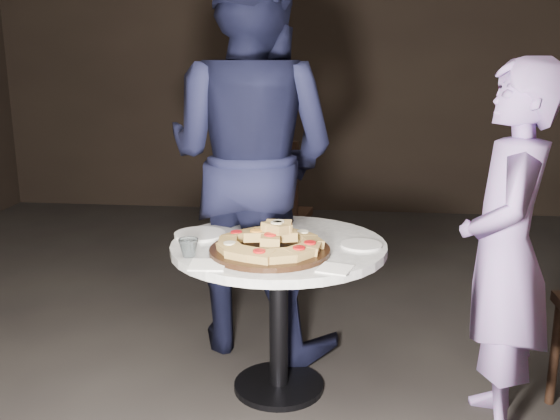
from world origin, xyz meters
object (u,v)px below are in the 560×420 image
object	(u,v)px
table	(279,271)
water_glass	(189,248)
serving_board	(270,251)
diner_navy	(251,159)
focaccia_pile	(271,240)
diner_teal	(505,253)
chair_far	(263,209)

from	to	relation	value
table	water_glass	bearing A→B (deg)	-145.46
table	water_glass	size ratio (longest dim) A/B	14.14
table	serving_board	bearing A→B (deg)	-97.50
serving_board	diner_navy	bearing A→B (deg)	105.12
focaccia_pile	table	bearing A→B (deg)	83.79
table	diner_navy	bearing A→B (deg)	111.61
focaccia_pile	diner_teal	size ratio (longest dim) A/B	0.30
table	diner_navy	size ratio (longest dim) A/B	0.58
table	focaccia_pile	size ratio (longest dim) A/B	2.57
focaccia_pile	water_glass	bearing A→B (deg)	-165.94
water_glass	chair_far	bearing A→B (deg)	84.12
focaccia_pile	serving_board	bearing A→B (deg)	-171.39
chair_far	table	bearing A→B (deg)	108.99
focaccia_pile	diner_teal	xyz separation A→B (m)	(0.90, -0.04, -0.01)
focaccia_pile	diner_teal	distance (m)	0.90
serving_board	focaccia_pile	size ratio (longest dim) A/B	1.11
chair_far	diner_navy	distance (m)	0.66
table	focaccia_pile	bearing A→B (deg)	-96.21
serving_board	water_glass	world-z (taller)	water_glass
table	diner_navy	distance (m)	0.66
serving_board	diner_navy	world-z (taller)	diner_navy
serving_board	chair_far	xyz separation A→B (m)	(-0.18, 1.17, -0.12)
serving_board	water_glass	distance (m)	0.32
serving_board	focaccia_pile	bearing A→B (deg)	8.61
water_glass	chair_far	size ratio (longest dim) A/B	0.08
water_glass	chair_far	distance (m)	1.26
focaccia_pile	diner_navy	world-z (taller)	diner_navy
diner_teal	table	bearing A→B (deg)	-90.92
diner_navy	table	bearing A→B (deg)	130.98
table	chair_far	bearing A→B (deg)	101.30
diner_navy	water_glass	bearing A→B (deg)	97.97
serving_board	water_glass	xyz separation A→B (m)	(-0.31, -0.08, 0.03)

